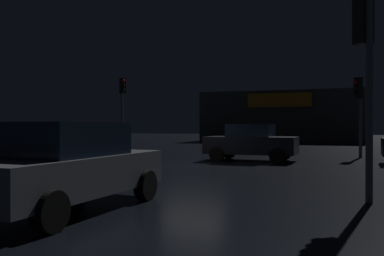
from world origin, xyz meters
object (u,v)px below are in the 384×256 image
at_px(car_near, 63,166).
at_px(car_far, 251,142).
at_px(traffic_signal_opposite, 359,101).
at_px(store_building, 284,117).
at_px(traffic_signal_main, 122,99).
at_px(traffic_signal_cross_left, 365,55).

bearing_deg(car_near, car_far, 84.54).
bearing_deg(car_far, traffic_signal_opposite, 38.06).
bearing_deg(store_building, traffic_signal_opposite, -73.41).
bearing_deg(car_near, store_building, 90.77).
distance_m(store_building, car_far, 23.63).
relative_size(traffic_signal_main, car_far, 1.10).
relative_size(store_building, car_far, 3.95).
distance_m(traffic_signal_main, car_near, 16.57).
xyz_separation_m(car_near, car_far, (1.08, 11.32, 0.01)).
xyz_separation_m(traffic_signal_main, car_far, (8.19, -3.48, -2.26)).
bearing_deg(traffic_signal_cross_left, car_near, -152.82).
height_order(traffic_signal_main, car_near, traffic_signal_main).
bearing_deg(traffic_signal_main, traffic_signal_cross_left, -44.91).
height_order(store_building, traffic_signal_cross_left, store_building).
bearing_deg(traffic_signal_cross_left, traffic_signal_main, 135.09).
relative_size(traffic_signal_opposite, car_near, 0.90).
relative_size(traffic_signal_main, traffic_signal_opposite, 1.12).
height_order(traffic_signal_main, traffic_signal_opposite, traffic_signal_main).
bearing_deg(store_building, car_far, -86.23).
relative_size(store_building, traffic_signal_main, 3.59).
height_order(store_building, car_near, store_building).
bearing_deg(store_building, traffic_signal_main, -108.33).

